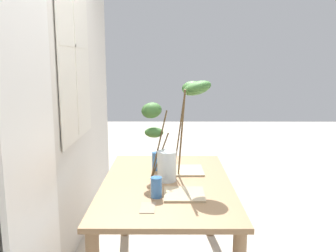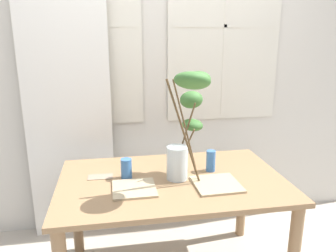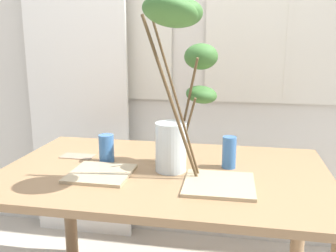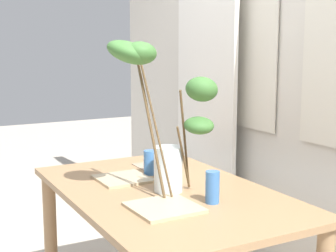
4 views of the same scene
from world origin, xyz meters
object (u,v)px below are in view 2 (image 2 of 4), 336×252
Objects in this scene: drinking_glass_blue_right at (211,161)px; dining_table at (172,195)px; plate_square_right at (217,184)px; plate_square_left at (134,189)px; drinking_glass_blue_left at (126,169)px; vase_with_branches at (187,120)px.

dining_table is at bearing -163.13° from drinking_glass_blue_right.
plate_square_left is at bearing 176.84° from plate_square_right.
drinking_glass_blue_right is at bearing 2.22° from drinking_glass_blue_left.
drinking_glass_blue_left reaches higher than dining_table.
drinking_glass_blue_left is 0.58m from drinking_glass_blue_right.
dining_table is at bearing 149.83° from vase_with_branches.
dining_table is at bearing -12.42° from drinking_glass_blue_left.
vase_with_branches reaches higher than dining_table.
plate_square_right is at bearing -20.68° from drinking_glass_blue_left.
vase_with_branches reaches higher than plate_square_left.
drinking_glass_blue_right is at bearing 82.60° from plate_square_right.
drinking_glass_blue_right is at bearing 20.34° from plate_square_left.
drinking_glass_blue_right is at bearing 33.61° from vase_with_branches.
vase_with_branches is 5.18× the size of drinking_glass_blue_right.
drinking_glass_blue_right is (0.20, 0.13, -0.33)m from vase_with_branches.
plate_square_left is at bearing -168.98° from vase_with_branches.
dining_table is at bearing 150.90° from plate_square_right.
plate_square_right is (0.51, -0.03, 0.00)m from plate_square_left.
dining_table is at bearing 24.04° from plate_square_left.
vase_with_branches reaches higher than drinking_glass_blue_right.
vase_with_branches is 2.70× the size of plate_square_right.
dining_table is 1.93× the size of vase_with_branches.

